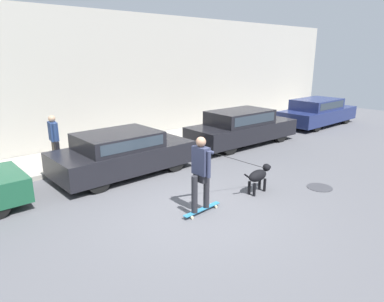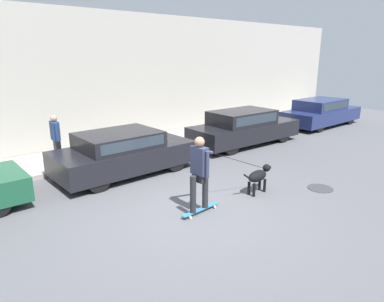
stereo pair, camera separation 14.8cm
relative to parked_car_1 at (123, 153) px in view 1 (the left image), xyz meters
name	(u,v)px [view 1 (the left image)]	position (x,y,z in m)	size (l,w,h in m)	color
ground_plane	(197,211)	(-0.05, -3.25, -0.62)	(36.00, 36.00, 0.00)	#545459
back_wall	(66,82)	(-0.05, 3.54, 1.82)	(32.00, 0.30, 4.89)	#ADA89E
sidewalk_curb	(89,155)	(-0.05, 2.22, -0.56)	(30.00, 2.29, 0.13)	#A39E93
parked_car_1	(123,153)	(0.00, 0.00, 0.00)	(4.00, 1.86, 1.25)	black
parked_car_2	(242,128)	(5.20, 0.00, 0.03)	(4.63, 1.84, 1.33)	black
parked_car_3	(317,112)	(10.76, 0.00, 0.01)	(4.51, 1.73, 1.29)	black
dog	(259,176)	(1.85, -3.45, -0.18)	(1.06, 0.32, 0.68)	black
skateboarder	(201,170)	(-0.03, -3.37, 0.37)	(2.71, 0.54, 1.73)	beige
pedestrian_with_bag	(54,138)	(-1.30, 1.71, 0.33)	(0.27, 0.72, 1.52)	brown
manhole_cover	(320,187)	(3.32, -4.33, -0.62)	(0.64, 0.64, 0.01)	#38383D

